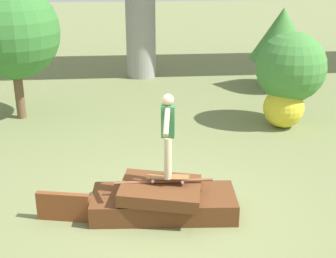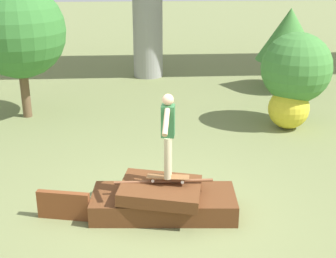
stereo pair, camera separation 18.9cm
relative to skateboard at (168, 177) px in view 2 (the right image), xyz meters
name	(u,v)px [view 2 (the right image)]	position (x,y,z in m)	size (l,w,h in m)	color
ground_plane	(164,213)	(-0.08, 0.04, -0.74)	(80.00, 80.00, 0.00)	olive
scrap_pile	(163,200)	(-0.09, 0.02, -0.47)	(2.62, 1.31, 0.66)	#5B3319
scrap_plank_loose	(64,205)	(-1.84, -0.03, -0.48)	(0.94, 0.31, 0.52)	brown
skateboard	(168,177)	(0.00, 0.00, 0.00)	(0.76, 0.31, 0.09)	brown
skater	(168,131)	(0.00, 0.00, 0.87)	(0.27, 1.16, 1.50)	#C6B78E
tree_behind_left	(18,31)	(-3.67, 5.64, 1.69)	(2.55, 2.55, 3.71)	brown
tree_behind_right	(296,68)	(3.67, 4.44, 0.85)	(1.86, 1.86, 2.52)	brown
tree_mid_back	(289,34)	(4.59, 8.04, 1.14)	(2.14, 2.14, 2.74)	#4C3823
bush_yellow_flowering	(289,108)	(3.50, 4.23, -0.19)	(1.08, 1.08, 1.08)	gold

